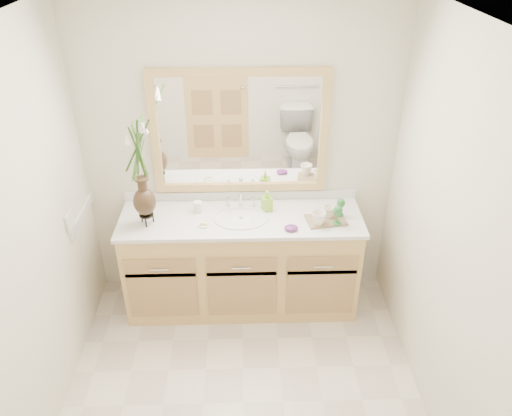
{
  "coord_description": "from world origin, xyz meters",
  "views": [
    {
      "loc": [
        0.02,
        -2.18,
        2.84
      ],
      "look_at": [
        0.1,
        0.65,
        1.13
      ],
      "focal_mm": 35.0,
      "sensor_mm": 36.0,
      "label": 1
    }
  ],
  "objects_px": {
    "tumbler": "(198,207)",
    "tray": "(326,220)",
    "flower_vase": "(139,158)",
    "soap_bottle": "(267,201)"
  },
  "relations": [
    {
      "from": "tumbler",
      "to": "tray",
      "type": "relative_size",
      "value": 0.29
    },
    {
      "from": "flower_vase",
      "to": "soap_bottle",
      "type": "xyz_separation_m",
      "value": [
        0.9,
        0.17,
        -0.46
      ]
    },
    {
      "from": "flower_vase",
      "to": "tumbler",
      "type": "height_order",
      "value": "flower_vase"
    },
    {
      "from": "tray",
      "to": "flower_vase",
      "type": "bearing_deg",
      "value": 171.22
    },
    {
      "from": "tumbler",
      "to": "tray",
      "type": "height_order",
      "value": "tumbler"
    },
    {
      "from": "soap_bottle",
      "to": "tray",
      "type": "xyz_separation_m",
      "value": [
        0.43,
        -0.17,
        -0.07
      ]
    },
    {
      "from": "tumbler",
      "to": "soap_bottle",
      "type": "height_order",
      "value": "soap_bottle"
    },
    {
      "from": "tumbler",
      "to": "tray",
      "type": "xyz_separation_m",
      "value": [
        0.96,
        -0.16,
        -0.04
      ]
    },
    {
      "from": "flower_vase",
      "to": "soap_bottle",
      "type": "bearing_deg",
      "value": 10.82
    },
    {
      "from": "tumbler",
      "to": "tray",
      "type": "distance_m",
      "value": 0.98
    }
  ]
}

